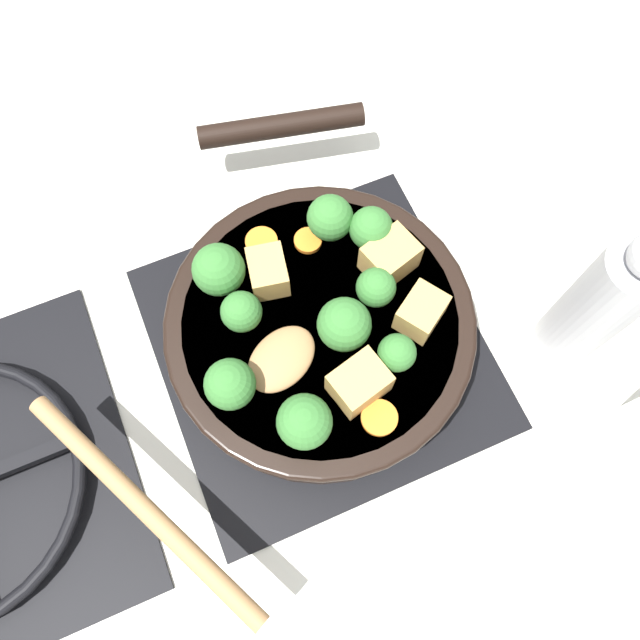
# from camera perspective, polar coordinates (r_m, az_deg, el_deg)

# --- Properties ---
(ground_plane) EXTENTS (2.40, 2.40, 0.00)m
(ground_plane) POSITION_cam_1_polar(r_m,az_deg,el_deg) (0.63, 0.00, -2.55)
(ground_plane) COLOR silver
(front_burner_grate) EXTENTS (0.31, 0.31, 0.03)m
(front_burner_grate) POSITION_cam_1_polar(r_m,az_deg,el_deg) (0.62, 0.00, -2.20)
(front_burner_grate) COLOR black
(front_burner_grate) RESTS_ON ground_plane
(skillet_pan) EXTENTS (0.39, 0.28, 0.05)m
(skillet_pan) POSITION_cam_1_polar(r_m,az_deg,el_deg) (0.58, -0.05, -0.53)
(skillet_pan) COLOR black
(skillet_pan) RESTS_ON front_burner_grate
(wooden_spoon) EXTENTS (0.24, 0.25, 0.02)m
(wooden_spoon) POSITION_cam_1_polar(r_m,az_deg,el_deg) (0.53, -10.63, -11.02)
(wooden_spoon) COLOR #A87A4C
(wooden_spoon) RESTS_ON skillet_pan
(tofu_cube_center_large) EXTENTS (0.05, 0.05, 0.04)m
(tofu_cube_center_large) POSITION_cam_1_polar(r_m,az_deg,el_deg) (0.56, 6.41, 5.70)
(tofu_cube_center_large) COLOR tan
(tofu_cube_center_large) RESTS_ON skillet_pan
(tofu_cube_near_handle) EXTENTS (0.05, 0.04, 0.03)m
(tofu_cube_near_handle) POSITION_cam_1_polar(r_m,az_deg,el_deg) (0.56, -4.77, 4.39)
(tofu_cube_near_handle) COLOR tan
(tofu_cube_near_handle) RESTS_ON skillet_pan
(tofu_cube_east_chunk) EXTENTS (0.05, 0.05, 0.04)m
(tofu_cube_east_chunk) POSITION_cam_1_polar(r_m,az_deg,el_deg) (0.52, 3.60, -5.80)
(tofu_cube_east_chunk) COLOR tan
(tofu_cube_east_chunk) RESTS_ON skillet_pan
(tofu_cube_west_chunk) EXTENTS (0.05, 0.05, 0.03)m
(tofu_cube_west_chunk) POSITION_cam_1_polar(r_m,az_deg,el_deg) (0.55, 9.24, 0.70)
(tofu_cube_west_chunk) COLOR tan
(tofu_cube_west_chunk) RESTS_ON skillet_pan
(broccoli_floret_near_spoon) EXTENTS (0.03, 0.03, 0.04)m
(broccoli_floret_near_spoon) POSITION_cam_1_polar(r_m,az_deg,el_deg) (0.52, 7.04, -3.02)
(broccoli_floret_near_spoon) COLOR #709956
(broccoli_floret_near_spoon) RESTS_ON skillet_pan
(broccoli_floret_center_top) EXTENTS (0.04, 0.04, 0.05)m
(broccoli_floret_center_top) POSITION_cam_1_polar(r_m,az_deg,el_deg) (0.57, 0.93, 9.30)
(broccoli_floret_center_top) COLOR #709956
(broccoli_floret_center_top) RESTS_ON skillet_pan
(broccoli_floret_east_rim) EXTENTS (0.05, 0.05, 0.05)m
(broccoli_floret_east_rim) POSITION_cam_1_polar(r_m,az_deg,el_deg) (0.52, 2.23, -0.41)
(broccoli_floret_east_rim) COLOR #709956
(broccoli_floret_east_rim) RESTS_ON skillet_pan
(broccoli_floret_west_rim) EXTENTS (0.05, 0.05, 0.05)m
(broccoli_floret_west_rim) POSITION_cam_1_polar(r_m,az_deg,el_deg) (0.50, -1.44, -9.28)
(broccoli_floret_west_rim) COLOR #709956
(broccoli_floret_west_rim) RESTS_ON skillet_pan
(broccoli_floret_north_edge) EXTENTS (0.04, 0.04, 0.04)m
(broccoli_floret_north_edge) POSITION_cam_1_polar(r_m,az_deg,el_deg) (0.54, 5.17, 2.89)
(broccoli_floret_north_edge) COLOR #709956
(broccoli_floret_north_edge) RESTS_ON skillet_pan
(broccoli_floret_south_cluster) EXTENTS (0.04, 0.04, 0.04)m
(broccoli_floret_south_cluster) POSITION_cam_1_polar(r_m,az_deg,el_deg) (0.53, -7.20, 0.74)
(broccoli_floret_south_cluster) COLOR #709956
(broccoli_floret_south_cluster) RESTS_ON skillet_pan
(broccoli_floret_mid_floret) EXTENTS (0.04, 0.04, 0.05)m
(broccoli_floret_mid_floret) POSITION_cam_1_polar(r_m,az_deg,el_deg) (0.51, -8.23, -5.84)
(broccoli_floret_mid_floret) COLOR #709956
(broccoli_floret_mid_floret) RESTS_ON skillet_pan
(broccoli_floret_small_inner) EXTENTS (0.05, 0.05, 0.05)m
(broccoli_floret_small_inner) POSITION_cam_1_polar(r_m,az_deg,el_deg) (0.55, -9.25, 4.55)
(broccoli_floret_small_inner) COLOR #709956
(broccoli_floret_small_inner) RESTS_ON skillet_pan
(broccoli_floret_tall_stem) EXTENTS (0.04, 0.04, 0.05)m
(broccoli_floret_tall_stem) POSITION_cam_1_polar(r_m,az_deg,el_deg) (0.56, 4.68, 8.32)
(broccoli_floret_tall_stem) COLOR #709956
(broccoli_floret_tall_stem) RESTS_ON skillet_pan
(carrot_slice_orange_thin) EXTENTS (0.03, 0.03, 0.01)m
(carrot_slice_orange_thin) POSITION_cam_1_polar(r_m,az_deg,el_deg) (0.58, -5.37, 7.14)
(carrot_slice_orange_thin) COLOR orange
(carrot_slice_orange_thin) RESTS_ON skillet_pan
(carrot_slice_near_center) EXTENTS (0.03, 0.03, 0.01)m
(carrot_slice_near_center) POSITION_cam_1_polar(r_m,az_deg,el_deg) (0.53, 5.45, -8.90)
(carrot_slice_near_center) COLOR orange
(carrot_slice_near_center) RESTS_ON skillet_pan
(carrot_slice_edge_slice) EXTENTS (0.03, 0.03, 0.01)m
(carrot_slice_edge_slice) POSITION_cam_1_polar(r_m,az_deg,el_deg) (0.58, -1.11, 7.27)
(carrot_slice_edge_slice) COLOR orange
(carrot_slice_edge_slice) RESTS_ON skillet_pan
(pepper_mill) EXTENTS (0.06, 0.06, 0.20)m
(pepper_mill) POSITION_cam_1_polar(r_m,az_deg,el_deg) (0.60, 24.32, 1.40)
(pepper_mill) COLOR #B2B2B7
(pepper_mill) RESTS_ON ground_plane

